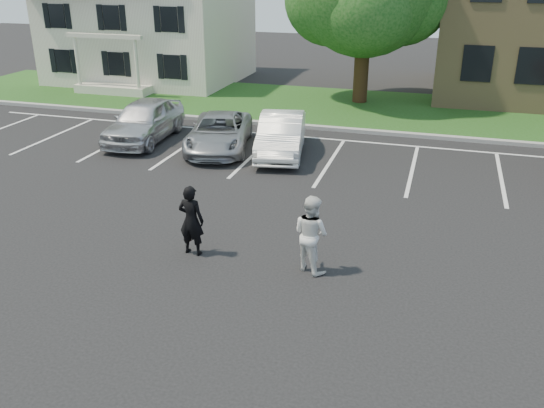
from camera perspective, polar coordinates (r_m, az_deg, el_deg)
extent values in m
plane|color=black|center=(13.04, -1.28, -6.71)|extent=(90.00, 90.00, 0.00)
cube|color=gray|center=(23.90, 7.71, 7.28)|extent=(40.00, 0.30, 0.15)
cube|color=#17420D|center=(27.75, 9.11, 9.32)|extent=(44.00, 8.00, 0.08)
cube|color=silver|center=(24.72, -20.73, 6.35)|extent=(0.12, 5.20, 0.01)
cube|color=silver|center=(23.16, -15.15, 6.00)|extent=(0.12, 5.20, 0.01)
cube|color=silver|center=(21.85, -8.83, 5.52)|extent=(0.12, 5.20, 0.01)
cube|color=silver|center=(20.83, -1.81, 4.92)|extent=(0.12, 5.20, 0.01)
cube|color=silver|center=(20.15, 5.78, 4.19)|extent=(0.12, 5.20, 0.01)
cube|color=silver|center=(19.85, 13.73, 3.34)|extent=(0.12, 5.20, 0.01)
cube|color=silver|center=(19.94, 21.75, 2.41)|extent=(0.12, 5.20, 0.01)
cube|color=silver|center=(22.51, 10.67, 5.92)|extent=(34.00, 0.12, 0.01)
cube|color=beige|center=(35.14, -11.89, 16.21)|extent=(10.00, 8.00, 5.20)
cube|color=beige|center=(31.82, -15.21, 10.94)|extent=(4.00, 1.60, 0.50)
cylinder|color=beige|center=(32.06, -18.64, 12.65)|extent=(0.18, 0.18, 2.70)
cylinder|color=beige|center=(30.26, -13.20, 12.67)|extent=(0.18, 0.18, 2.70)
cube|color=beige|center=(30.90, -16.34, 15.68)|extent=(4.20, 0.25, 0.20)
cube|color=black|center=(31.84, -15.18, 13.25)|extent=(0.90, 0.06, 1.20)
cube|color=black|center=(31.56, -15.63, 17.35)|extent=(0.90, 0.06, 1.20)
cube|color=black|center=(32.18, -16.20, 13.24)|extent=(0.32, 0.05, 1.25)
cube|color=black|center=(31.50, -14.14, 13.25)|extent=(0.32, 0.05, 1.25)
cube|color=black|center=(28.08, 19.67, 12.97)|extent=(1.30, 0.06, 1.60)
cube|color=black|center=(28.28, 24.40, 12.34)|extent=(1.30, 0.06, 1.60)
cylinder|color=black|center=(28.70, 8.83, 12.97)|extent=(0.70, 0.70, 3.20)
sphere|color=#0D4310|center=(26.81, 9.62, 18.71)|extent=(4.00, 4.00, 4.00)
imported|color=black|center=(13.58, -8.00, -1.60)|extent=(0.65, 0.44, 1.72)
imported|color=silver|center=(12.76, 3.89, -2.94)|extent=(1.09, 1.03, 1.79)
imported|color=silver|center=(22.88, -12.54, 8.09)|extent=(2.19, 4.76, 1.58)
imported|color=#97999F|center=(21.37, -5.27, 7.07)|extent=(3.11, 4.94, 1.27)
imported|color=white|center=(20.69, 0.91, 6.88)|extent=(2.34, 4.59, 1.44)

